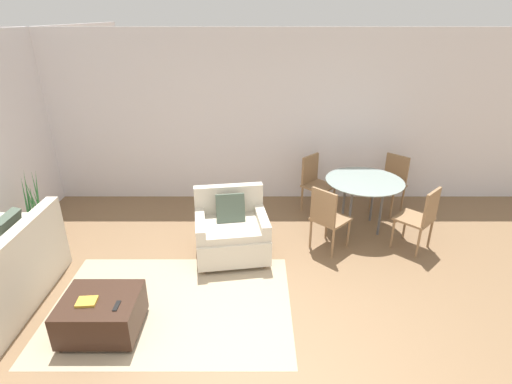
{
  "coord_description": "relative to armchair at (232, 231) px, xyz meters",
  "views": [
    {
      "loc": [
        0.05,
        -2.76,
        2.92
      ],
      "look_at": [
        0.05,
        2.09,
        0.75
      ],
      "focal_mm": 28.0,
      "sensor_mm": 36.0,
      "label": 1
    }
  ],
  "objects": [
    {
      "name": "area_rug",
      "position": [
        -0.6,
        -1.03,
        -0.34
      ],
      "size": [
        2.59,
        1.78,
        0.01
      ],
      "color": "tan",
      "rests_on": "ground_plane"
    },
    {
      "name": "dining_chair_far_left",
      "position": [
        1.25,
        1.34,
        0.17
      ],
      "size": [
        0.59,
        0.59,
        0.9
      ],
      "color": "#93704C",
      "rests_on": "ground_plane"
    },
    {
      "name": "potted_plant",
      "position": [
        -2.64,
        0.28,
        -0.09
      ],
      "size": [
        0.37,
        0.37,
        1.07
      ],
      "color": "brown",
      "rests_on": "ground_plane"
    },
    {
      "name": "armchair",
      "position": [
        0.0,
        0.0,
        0.0
      ],
      "size": [
        1.02,
        0.93,
        0.87
      ],
      "color": "beige",
      "rests_on": "ground_plane"
    },
    {
      "name": "dining_chair_near_right",
      "position": [
        2.48,
        0.11,
        0.17
      ],
      "size": [
        0.59,
        0.59,
        0.9
      ],
      "color": "#93704C",
      "rests_on": "ground_plane"
    },
    {
      "name": "ground_plane",
      "position": [
        0.27,
        -1.75,
        -0.34
      ],
      "size": [
        20.0,
        20.0,
        0.0
      ],
      "primitive_type": "plane",
      "color": "brown"
    },
    {
      "name": "tv_remote_primary",
      "position": [
        -1.0,
        -1.51,
        0.06
      ],
      "size": [
        0.04,
        0.14,
        0.01
      ],
      "color": "black",
      "rests_on": "ottoman"
    },
    {
      "name": "dining_table",
      "position": [
        1.86,
        0.73,
        0.33
      ],
      "size": [
        1.1,
        1.1,
        0.76
      ],
      "color": "#8C9E99",
      "rests_on": "ground_plane"
    },
    {
      "name": "dining_chair_far_right",
      "position": [
        2.48,
        1.34,
        0.17
      ],
      "size": [
        0.59,
        0.59,
        0.9
      ],
      "color": "#93704C",
      "rests_on": "ground_plane"
    },
    {
      "name": "wall_back",
      "position": [
        0.27,
        1.86,
        1.03
      ],
      "size": [
        12.0,
        0.06,
        2.75
      ],
      "color": "white",
      "rests_on": "ground_plane"
    },
    {
      "name": "book_stack",
      "position": [
        -1.3,
        -1.46,
        0.07
      ],
      "size": [
        0.19,
        0.16,
        0.02
      ],
      "color": "gold",
      "rests_on": "ottoman"
    },
    {
      "name": "dining_chair_near_left",
      "position": [
        1.25,
        0.11,
        0.17
      ],
      "size": [
        0.59,
        0.59,
        0.9
      ],
      "color": "#93704C",
      "rests_on": "ground_plane"
    },
    {
      "name": "ottoman",
      "position": [
        -1.21,
        -1.41,
        -0.13
      ],
      "size": [
        0.74,
        0.63,
        0.4
      ],
      "color": "#382319",
      "rests_on": "ground_plane"
    }
  ]
}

